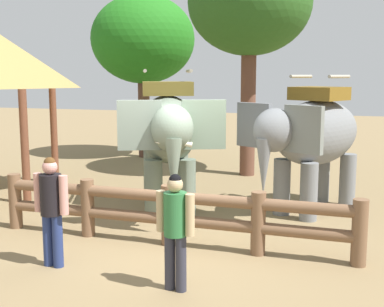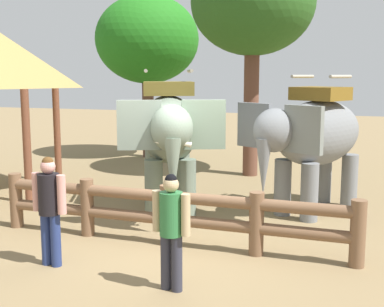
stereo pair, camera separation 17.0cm
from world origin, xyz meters
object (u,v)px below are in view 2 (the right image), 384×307
at_px(log_fence, 167,211).
at_px(tourist_man_in_blue, 171,224).
at_px(tree_far_left, 253,4).
at_px(tree_back_center, 147,40).
at_px(tourist_woman_in_black, 49,203).
at_px(elephant_center, 313,136).
at_px(elephant_near_left, 169,133).

bearing_deg(log_fence, tourist_man_in_blue, -66.70).
relative_size(tree_far_left, tree_back_center, 1.13).
distance_m(tourist_woman_in_black, tourist_man_in_blue, 2.10).
bearing_deg(tree_back_center, tourist_man_in_blue, -64.95).
relative_size(elephant_center, tourist_man_in_blue, 2.11).
height_order(elephant_near_left, elephant_center, elephant_near_left).
bearing_deg(tourist_woman_in_black, tree_back_center, 105.40).
xyz_separation_m(log_fence, elephant_near_left, (-0.76, 2.06, 1.10)).
xyz_separation_m(log_fence, tree_far_left, (0.03, 6.55, 4.25)).
xyz_separation_m(log_fence, tourist_man_in_blue, (0.75, -1.75, 0.33)).
xyz_separation_m(log_fence, tourist_woman_in_black, (-1.33, -1.49, 0.38)).
bearing_deg(tourist_woman_in_black, elephant_near_left, 80.78).
bearing_deg(elephant_center, tourist_man_in_blue, -106.57).
height_order(log_fence, tourist_man_in_blue, tourist_man_in_blue).
bearing_deg(log_fence, elephant_near_left, 110.13).
height_order(log_fence, elephant_near_left, elephant_near_left).
bearing_deg(elephant_near_left, elephant_center, 16.53).
bearing_deg(tree_far_left, log_fence, -90.29).
distance_m(tree_far_left, tree_back_center, 4.78).
bearing_deg(elephant_near_left, tourist_woman_in_black, -99.22).
relative_size(elephant_center, tree_back_center, 0.60).
distance_m(elephant_center, tourist_man_in_blue, 4.92).
height_order(elephant_center, tourist_man_in_blue, elephant_center).
bearing_deg(tourist_woman_in_black, tree_far_left, 80.35).
xyz_separation_m(elephant_near_left, tree_far_left, (0.79, 4.48, 3.15)).
height_order(elephant_near_left, tree_back_center, tree_back_center).
height_order(log_fence, elephant_center, elephant_center).
relative_size(tourist_woman_in_black, tourist_man_in_blue, 1.05).
xyz_separation_m(elephant_center, tree_back_center, (-6.29, 5.81, 2.46)).
relative_size(elephant_center, tree_far_left, 0.53).
distance_m(log_fence, tree_far_left, 7.81).
distance_m(tourist_woman_in_black, tree_back_center, 11.05).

